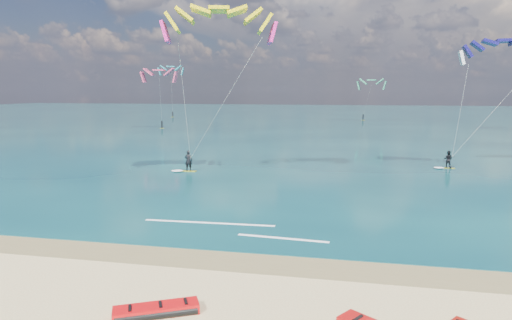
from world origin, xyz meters
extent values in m
plane|color=tan|center=(0.00, 40.00, 0.00)|extent=(320.00, 320.00, 0.00)
cube|color=brown|center=(0.00, 3.00, 0.00)|extent=(320.00, 2.40, 0.01)
cube|color=#0A313B|center=(0.00, 104.00, 0.02)|extent=(320.00, 200.00, 0.04)
cube|color=yellow|center=(-7.25, 23.10, 0.07)|extent=(1.41, 0.48, 0.06)
imported|color=black|center=(-7.25, 23.10, 1.01)|extent=(0.73, 0.53, 1.84)
cylinder|color=black|center=(-6.95, 22.79, 1.28)|extent=(0.56, 0.06, 0.04)
cube|color=#CBCE1E|center=(15.90, 29.46, 0.07)|extent=(1.27, 0.41, 0.06)
imported|color=black|center=(15.90, 29.46, 0.89)|extent=(0.97, 0.89, 1.61)
cylinder|color=black|center=(16.18, 29.18, 1.16)|extent=(0.51, 0.05, 0.04)
cube|color=white|center=(3.69, 6.30, 0.04)|extent=(4.60, 0.57, 0.01)
cube|color=white|center=(-0.67, 8.10, 0.04)|extent=(7.34, 0.51, 0.01)
camera|label=1|loc=(6.71, -15.18, 7.32)|focal=32.00mm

